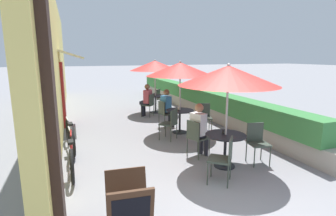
% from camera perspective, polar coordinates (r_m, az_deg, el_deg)
% --- Properties ---
extents(cafe_facade_wall, '(0.98, 14.35, 4.20)m').
position_cam_1_polar(cafe_facade_wall, '(9.90, -23.11, 9.18)').
color(cafe_facade_wall, '#E0CC6B').
rests_on(cafe_facade_wall, ground_plane).
extents(planter_hedge, '(0.60, 13.35, 1.01)m').
position_cam_1_polar(planter_hedge, '(11.19, 5.72, 2.16)').
color(planter_hedge, gray).
rests_on(planter_hedge, ground_plane).
extents(patio_table_near, '(0.84, 0.84, 0.70)m').
position_cam_1_polar(patio_table_near, '(5.63, 12.37, -7.34)').
color(patio_table_near, black).
rests_on(patio_table_near, ground_plane).
extents(patio_umbrella_near, '(2.01, 2.01, 2.16)m').
position_cam_1_polar(patio_umbrella_near, '(5.36, 13.00, 6.90)').
color(patio_umbrella_near, '#B7B7BC').
rests_on(patio_umbrella_near, ground_plane).
extents(cafe_chair_near_left, '(0.56, 0.56, 0.87)m').
position_cam_1_polar(cafe_chair_near_left, '(4.92, 12.11, -10.27)').
color(cafe_chair_near_left, '#384238').
rests_on(cafe_chair_near_left, ground_plane).
extents(cafe_chair_near_right, '(0.46, 0.46, 0.87)m').
position_cam_1_polar(cafe_chair_near_right, '(6.02, 18.81, -6.57)').
color(cafe_chair_near_right, '#384238').
rests_on(cafe_chair_near_right, ground_plane).
extents(cafe_chair_near_back, '(0.51, 0.51, 0.87)m').
position_cam_1_polar(cafe_chair_near_back, '(6.04, 6.16, -5.96)').
color(cafe_chair_near_back, '#384238').
rests_on(cafe_chair_near_back, ground_plane).
extents(seated_patron_near_back, '(0.49, 0.44, 1.25)m').
position_cam_1_polar(seated_patron_near_back, '(6.07, 6.93, -4.22)').
color(seated_patron_near_back, '#23232D').
rests_on(seated_patron_near_back, ground_plane).
extents(coffee_cup_near, '(0.07, 0.07, 0.09)m').
position_cam_1_polar(coffee_cup_near, '(5.63, 12.06, -4.99)').
color(coffee_cup_near, '#232328').
rests_on(coffee_cup_near, patio_table_near).
extents(patio_table_mid, '(0.84, 0.84, 0.70)m').
position_cam_1_polar(patio_table_mid, '(7.91, 2.58, -1.67)').
color(patio_table_mid, black).
rests_on(patio_table_mid, ground_plane).
extents(patio_umbrella_mid, '(2.01, 2.01, 2.16)m').
position_cam_1_polar(patio_umbrella_mid, '(7.72, 2.67, 8.43)').
color(patio_umbrella_mid, '#B7B7BC').
rests_on(patio_umbrella_mid, ground_plane).
extents(cafe_chair_mid_left, '(0.47, 0.47, 0.87)m').
position_cam_1_polar(cafe_chair_mid_left, '(8.49, -0.77, -0.84)').
color(cafe_chair_mid_left, '#384238').
rests_on(cafe_chair_mid_left, ground_plane).
extents(seated_patron_mid_left, '(0.46, 0.40, 1.25)m').
position_cam_1_polar(seated_patron_mid_left, '(8.52, -0.13, 0.37)').
color(seated_patron_mid_left, '#23232D').
rests_on(seated_patron_mid_left, ground_plane).
extents(cafe_chair_mid_right, '(0.56, 0.56, 0.87)m').
position_cam_1_polar(cafe_chair_mid_right, '(7.22, 0.56, -3.03)').
color(cafe_chair_mid_right, '#384238').
rests_on(cafe_chair_mid_right, ground_plane).
extents(cafe_chair_mid_back, '(0.50, 0.50, 0.87)m').
position_cam_1_polar(cafe_chair_mid_back, '(8.09, 7.91, -1.57)').
color(cafe_chair_mid_back, '#384238').
rests_on(cafe_chair_mid_back, ground_plane).
extents(coffee_cup_mid, '(0.07, 0.07, 0.09)m').
position_cam_1_polar(coffee_cup_mid, '(7.93, 2.33, -0.03)').
color(coffee_cup_mid, white).
rests_on(coffee_cup_mid, patio_table_mid).
extents(patio_table_far, '(0.84, 0.84, 0.70)m').
position_cam_1_polar(patio_table_far, '(10.75, -2.79, 1.79)').
color(patio_table_far, black).
rests_on(patio_table_far, ground_plane).
extents(patio_umbrella_far, '(2.01, 2.01, 2.16)m').
position_cam_1_polar(patio_umbrella_far, '(10.61, -2.86, 9.21)').
color(patio_umbrella_far, '#B7B7BC').
rests_on(patio_umbrella_far, ground_plane).
extents(cafe_chair_far_left, '(0.56, 0.56, 0.87)m').
position_cam_1_polar(cafe_chair_far_left, '(10.04, -4.12, 1.02)').
color(cafe_chair_far_left, '#384238').
rests_on(cafe_chair_far_left, ground_plane).
extents(seated_patron_far_left, '(0.51, 0.50, 1.25)m').
position_cam_1_polar(seated_patron_far_left, '(10.06, -4.71, 2.02)').
color(seated_patron_far_left, '#23232D').
rests_on(seated_patron_far_left, ground_plane).
extents(cafe_chair_far_right, '(0.56, 0.56, 0.87)m').
position_cam_1_polar(cafe_chair_far_right, '(11.47, -1.63, 2.34)').
color(cafe_chair_far_right, '#384238').
rests_on(cafe_chair_far_right, ground_plane).
extents(coffee_cup_far, '(0.07, 0.07, 0.09)m').
position_cam_1_polar(coffee_cup_far, '(10.78, -2.94, 2.98)').
color(coffee_cup_far, '#232328').
rests_on(coffee_cup_far, patio_table_far).
extents(bicycle_leaning, '(0.10, 1.74, 0.74)m').
position_cam_1_polar(bicycle_leaning, '(5.67, -20.17, -9.65)').
color(bicycle_leaning, black).
rests_on(bicycle_leaning, ground_plane).
extents(bicycle_second, '(0.24, 1.75, 0.75)m').
position_cam_1_polar(bicycle_second, '(6.96, -20.53, -5.76)').
color(bicycle_second, black).
rests_on(bicycle_second, ground_plane).
extents(menu_board, '(0.58, 0.67, 0.88)m').
position_cam_1_polar(menu_board, '(3.46, -8.52, -21.57)').
color(menu_board, '#422819').
rests_on(menu_board, ground_plane).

